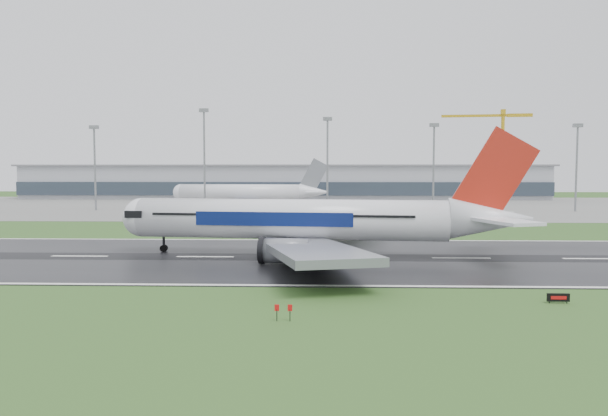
{
  "coord_description": "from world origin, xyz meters",
  "views": [
    {
      "loc": [
        18.51,
        -89.15,
        13.92
      ],
      "look_at": [
        15.19,
        12.0,
        7.0
      ],
      "focal_mm": 34.01,
      "sensor_mm": 36.0,
      "label": 1
    }
  ],
  "objects": [
    {
      "name": "ground",
      "position": [
        0.0,
        0.0,
        0.0
      ],
      "size": [
        520.0,
        520.0,
        0.0
      ],
      "primitive_type": "plane",
      "color": "#284D1C",
      "rests_on": "ground"
    },
    {
      "name": "runway",
      "position": [
        0.0,
        0.0,
        0.05
      ],
      "size": [
        400.0,
        45.0,
        0.1
      ],
      "primitive_type": "cube",
      "color": "black",
      "rests_on": "ground"
    },
    {
      "name": "apron",
      "position": [
        0.0,
        125.0,
        0.04
      ],
      "size": [
        400.0,
        130.0,
        0.08
      ],
      "primitive_type": "cube",
      "color": "slate",
      "rests_on": "ground"
    },
    {
      "name": "terminal",
      "position": [
        0.0,
        185.0,
        7.5
      ],
      "size": [
        240.0,
        36.0,
        15.0
      ],
      "primitive_type": "cube",
      "color": "#989AA3",
      "rests_on": "ground"
    },
    {
      "name": "main_airliner",
      "position": [
        17.84,
        2.4,
        9.77
      ],
      "size": [
        71.89,
        69.13,
        19.33
      ],
      "primitive_type": null,
      "rotation": [
        0.0,
        0.0,
        -0.11
      ],
      "color": "white",
      "rests_on": "runway"
    },
    {
      "name": "parked_airliner",
      "position": [
        -8.9,
        116.78,
        8.52
      ],
      "size": [
        61.89,
        58.26,
        16.88
      ],
      "primitive_type": null,
      "rotation": [
        0.0,
        0.0,
        -0.08
      ],
      "color": "silver",
      "rests_on": "apron"
    },
    {
      "name": "tower_crane",
      "position": [
        107.36,
        200.0,
        21.59
      ],
      "size": [
        43.63,
        7.48,
        43.18
      ],
      "primitive_type": null,
      "rotation": [
        0.0,
        0.0,
        -0.12
      ],
      "color": "#C09617",
      "rests_on": "ground"
    },
    {
      "name": "runway_sign",
      "position": [
        42.93,
        -29.5,
        0.52
      ],
      "size": [
        2.31,
        0.56,
        1.04
      ],
      "primitive_type": null,
      "rotation": [
        0.0,
        0.0,
        0.13
      ],
      "color": "black",
      "rests_on": "ground"
    },
    {
      "name": "floodmast_1",
      "position": [
        -57.27,
        100.0,
        13.53
      ],
      "size": [
        0.64,
        0.64,
        27.05
      ],
      "primitive_type": "cylinder",
      "color": "gray",
      "rests_on": "ground"
    },
    {
      "name": "floodmast_2",
      "position": [
        -20.6,
        100.0,
        16.23
      ],
      "size": [
        0.64,
        0.64,
        32.46
      ],
      "primitive_type": "cylinder",
      "color": "gray",
      "rests_on": "ground"
    },
    {
      "name": "floodmast_3",
      "position": [
        19.99,
        100.0,
        14.78
      ],
      "size": [
        0.64,
        0.64,
        29.55
      ],
      "primitive_type": "cylinder",
      "color": "gray",
      "rests_on": "ground"
    },
    {
      "name": "floodmast_4",
      "position": [
        54.58,
        100.0,
        13.74
      ],
      "size": [
        0.64,
        0.64,
        27.47
      ],
      "primitive_type": "cylinder",
      "color": "gray",
      "rests_on": "ground"
    },
    {
      "name": "floodmast_5",
      "position": [
        100.53,
        100.0,
        13.62
      ],
      "size": [
        0.64,
        0.64,
        27.23
      ],
      "primitive_type": "cylinder",
      "color": "gray",
      "rests_on": "ground"
    }
  ]
}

